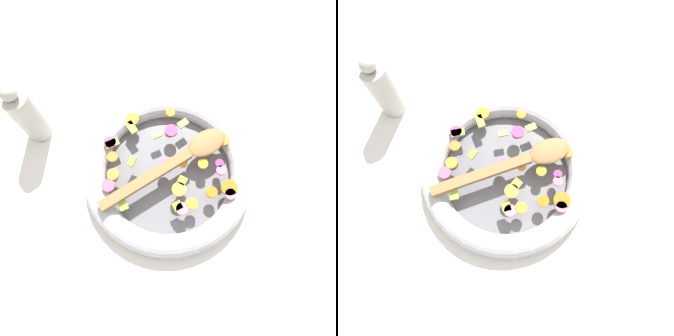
% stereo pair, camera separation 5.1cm
% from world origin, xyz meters
% --- Properties ---
extents(ground_plane, '(4.00, 4.00, 0.00)m').
position_xyz_m(ground_plane, '(0.00, 0.00, 0.00)').
color(ground_plane, silver).
extents(skillet, '(0.38, 0.38, 0.05)m').
position_xyz_m(skillet, '(0.00, 0.00, 0.02)').
color(skillet, slate).
rests_on(skillet, ground_plane).
extents(chopped_vegetables, '(0.30, 0.27, 0.01)m').
position_xyz_m(chopped_vegetables, '(-0.01, -0.01, 0.05)').
color(chopped_vegetables, orange).
rests_on(chopped_vegetables, skillet).
extents(wooden_spoon, '(0.31, 0.12, 0.01)m').
position_xyz_m(wooden_spoon, '(-0.02, -0.01, 0.06)').
color(wooden_spoon, olive).
rests_on(wooden_spoon, chopped_vegetables).
extents(pepper_mill, '(0.06, 0.06, 0.19)m').
position_xyz_m(pepper_mill, '(0.26, -0.20, 0.09)').
color(pepper_mill, '#B2ADA3').
rests_on(pepper_mill, ground_plane).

